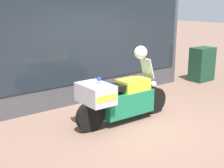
{
  "coord_description": "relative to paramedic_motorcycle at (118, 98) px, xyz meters",
  "views": [
    {
      "loc": [
        -4.22,
        -4.65,
        2.52
      ],
      "look_at": [
        -0.04,
        0.67,
        0.72
      ],
      "focal_mm": 50.0,
      "sensor_mm": 36.0,
      "label": 1
    }
  ],
  "objects": [
    {
      "name": "white_helmet",
      "position": [
        0.6,
        -0.01,
        0.91
      ],
      "size": [
        0.28,
        0.28,
        0.28
      ],
      "primitive_type": "sphere",
      "color": "white",
      "rests_on": "paramedic_motorcycle"
    },
    {
      "name": "shop_building",
      "position": [
        -0.12,
        1.82,
        1.3
      ],
      "size": [
        6.83,
        0.55,
        3.71
      ],
      "color": "#424247",
      "rests_on": "ground"
    },
    {
      "name": "ground_plane",
      "position": [
        0.26,
        -0.18,
        -0.56
      ],
      "size": [
        60.0,
        60.0,
        0.0
      ],
      "primitive_type": "plane",
      "color": "#7A5B4C"
    },
    {
      "name": "utility_cabinet",
      "position": [
        4.49,
        1.19,
        -0.01
      ],
      "size": [
        0.76,
        0.51,
        1.09
      ],
      "primitive_type": "cube",
      "color": "#193D28",
      "rests_on": "ground"
    },
    {
      "name": "window_display",
      "position": [
        0.57,
        1.85,
        -0.11
      ],
      "size": [
        5.61,
        0.3,
        1.87
      ],
      "color": "slate",
      "rests_on": "ground"
    },
    {
      "name": "paramedic_motorcycle",
      "position": [
        0.0,
        0.0,
        0.0
      ],
      "size": [
        2.37,
        0.8,
        1.33
      ],
      "rotation": [
        0.0,
        0.0,
        -0.02
      ],
      "color": "black",
      "rests_on": "ground"
    }
  ]
}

